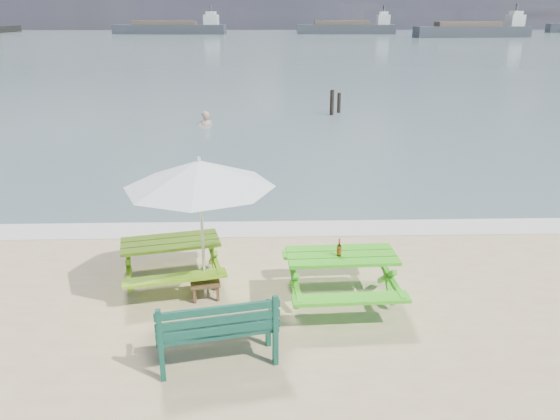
{
  "coord_description": "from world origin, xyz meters",
  "views": [
    {
      "loc": [
        0.01,
        -6.06,
        4.25
      ],
      "look_at": [
        0.29,
        3.0,
        1.0
      ],
      "focal_mm": 35.0,
      "sensor_mm": 36.0,
      "label": 1
    }
  ],
  "objects_px": {
    "patio_umbrella": "(199,174)",
    "swimmer": "(206,134)",
    "picnic_table_left": "(172,262)",
    "side_table": "(205,288)",
    "beer_bottle": "(339,250)",
    "picnic_table_right": "(341,279)",
    "park_bench": "(218,342)"
  },
  "relations": [
    {
      "from": "patio_umbrella",
      "to": "swimmer",
      "type": "distance_m",
      "value": 14.9
    },
    {
      "from": "picnic_table_left",
      "to": "side_table",
      "type": "xyz_separation_m",
      "value": [
        0.6,
        -0.52,
        -0.21
      ]
    },
    {
      "from": "side_table",
      "to": "beer_bottle",
      "type": "distance_m",
      "value": 2.22
    },
    {
      "from": "swimmer",
      "to": "picnic_table_right",
      "type": "bearing_deg",
      "value": -76.5
    },
    {
      "from": "picnic_table_right",
      "to": "patio_umbrella",
      "type": "bearing_deg",
      "value": 174.79
    },
    {
      "from": "beer_bottle",
      "to": "swimmer",
      "type": "relative_size",
      "value": 0.14
    },
    {
      "from": "picnic_table_left",
      "to": "park_bench",
      "type": "xyz_separation_m",
      "value": [
        0.93,
        -2.27,
        -0.07
      ]
    },
    {
      "from": "picnic_table_left",
      "to": "beer_bottle",
      "type": "bearing_deg",
      "value": -16.06
    },
    {
      "from": "park_bench",
      "to": "patio_umbrella",
      "type": "height_order",
      "value": "patio_umbrella"
    },
    {
      "from": "picnic_table_left",
      "to": "park_bench",
      "type": "distance_m",
      "value": 2.45
    },
    {
      "from": "beer_bottle",
      "to": "picnic_table_left",
      "type": "bearing_deg",
      "value": 163.94
    },
    {
      "from": "picnic_table_left",
      "to": "beer_bottle",
      "type": "distance_m",
      "value": 2.83
    },
    {
      "from": "side_table",
      "to": "beer_bottle",
      "type": "relative_size",
      "value": 1.94
    },
    {
      "from": "patio_umbrella",
      "to": "swimmer",
      "type": "bearing_deg",
      "value": 95.56
    },
    {
      "from": "beer_bottle",
      "to": "swimmer",
      "type": "xyz_separation_m",
      "value": [
        -3.51,
        14.88,
        -1.29
      ]
    },
    {
      "from": "picnic_table_right",
      "to": "side_table",
      "type": "distance_m",
      "value": 2.15
    },
    {
      "from": "patio_umbrella",
      "to": "side_table",
      "type": "bearing_deg",
      "value": 45.0
    },
    {
      "from": "patio_umbrella",
      "to": "beer_bottle",
      "type": "bearing_deg",
      "value": -6.88
    },
    {
      "from": "picnic_table_right",
      "to": "park_bench",
      "type": "height_order",
      "value": "park_bench"
    },
    {
      "from": "park_bench",
      "to": "swimmer",
      "type": "xyz_separation_m",
      "value": [
        -1.76,
        16.38,
        -0.69
      ]
    },
    {
      "from": "beer_bottle",
      "to": "park_bench",
      "type": "bearing_deg",
      "value": -139.35
    },
    {
      "from": "park_bench",
      "to": "side_table",
      "type": "height_order",
      "value": "park_bench"
    },
    {
      "from": "park_bench",
      "to": "beer_bottle",
      "type": "distance_m",
      "value": 2.37
    },
    {
      "from": "picnic_table_right",
      "to": "beer_bottle",
      "type": "height_order",
      "value": "beer_bottle"
    },
    {
      "from": "beer_bottle",
      "to": "patio_umbrella",
      "type": "bearing_deg",
      "value": 173.12
    },
    {
      "from": "park_bench",
      "to": "beer_bottle",
      "type": "xyz_separation_m",
      "value": [
        1.74,
        1.5,
        0.6
      ]
    },
    {
      "from": "park_bench",
      "to": "patio_umbrella",
      "type": "relative_size",
      "value": 0.61
    },
    {
      "from": "picnic_table_right",
      "to": "patio_umbrella",
      "type": "distance_m",
      "value": 2.71
    },
    {
      "from": "picnic_table_right",
      "to": "picnic_table_left",
      "type": "bearing_deg",
      "value": 165.33
    },
    {
      "from": "patio_umbrella",
      "to": "swimmer",
      "type": "xyz_separation_m",
      "value": [
        -1.42,
        14.63,
        -2.44
      ]
    },
    {
      "from": "picnic_table_left",
      "to": "picnic_table_right",
      "type": "xyz_separation_m",
      "value": [
        2.73,
        -0.71,
        0.02
      ]
    },
    {
      "from": "picnic_table_left",
      "to": "picnic_table_right",
      "type": "distance_m",
      "value": 2.82
    }
  ]
}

